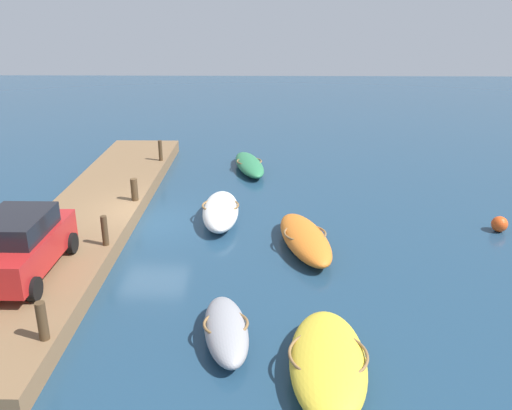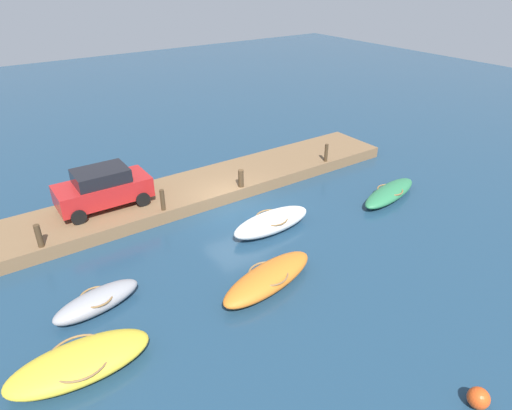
{
  "view_description": "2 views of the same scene",
  "coord_description": "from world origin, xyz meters",
  "px_view_note": "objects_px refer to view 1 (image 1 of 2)",
  "views": [
    {
      "loc": [
        18.89,
        4.29,
        7.91
      ],
      "look_at": [
        0.74,
        3.98,
        1.03
      ],
      "focal_mm": 38.25,
      "sensor_mm": 36.0,
      "label": 1
    },
    {
      "loc": [
        9.91,
        16.04,
        10.35
      ],
      "look_at": [
        0.23,
        2.12,
        1.17
      ],
      "focal_mm": 31.84,
      "sensor_mm": 36.0,
      "label": 2
    }
  ],
  "objects_px": {
    "mooring_post_mid_west": "(134,190)",
    "rowboat_green": "(249,164)",
    "motorboat_yellow": "(328,361)",
    "parked_car": "(19,244)",
    "mooring_post_east": "(42,321)",
    "rowboat_white": "(221,211)",
    "dinghy_grey": "(226,330)",
    "mooring_post_mid_east": "(105,231)",
    "mooring_post_west": "(160,151)",
    "rowboat_orange": "(305,238)",
    "marker_buoy": "(500,224)"
  },
  "relations": [
    {
      "from": "mooring_post_west",
      "to": "mooring_post_east",
      "type": "xyz_separation_m",
      "value": [
        14.79,
        0.0,
        -0.02
      ]
    },
    {
      "from": "motorboat_yellow",
      "to": "rowboat_green",
      "type": "bearing_deg",
      "value": -168.56
    },
    {
      "from": "motorboat_yellow",
      "to": "rowboat_white",
      "type": "distance_m",
      "value": 9.54
    },
    {
      "from": "parked_car",
      "to": "marker_buoy",
      "type": "xyz_separation_m",
      "value": [
        -4.64,
        15.34,
        -1.22
      ]
    },
    {
      "from": "rowboat_white",
      "to": "mooring_post_west",
      "type": "height_order",
      "value": "mooring_post_west"
    },
    {
      "from": "dinghy_grey",
      "to": "rowboat_white",
      "type": "relative_size",
      "value": 0.81
    },
    {
      "from": "mooring_post_mid_west",
      "to": "rowboat_green",
      "type": "bearing_deg",
      "value": 144.14
    },
    {
      "from": "rowboat_white",
      "to": "marker_buoy",
      "type": "relative_size",
      "value": 6.75
    },
    {
      "from": "mooring_post_west",
      "to": "mooring_post_east",
      "type": "relative_size",
      "value": 1.03
    },
    {
      "from": "rowboat_orange",
      "to": "parked_car",
      "type": "height_order",
      "value": "parked_car"
    },
    {
      "from": "mooring_post_east",
      "to": "parked_car",
      "type": "bearing_deg",
      "value": -150.1
    },
    {
      "from": "mooring_post_mid_east",
      "to": "parked_car",
      "type": "relative_size",
      "value": 0.24
    },
    {
      "from": "rowboat_green",
      "to": "mooring_post_mid_west",
      "type": "bearing_deg",
      "value": -48.27
    },
    {
      "from": "rowboat_white",
      "to": "mooring_post_west",
      "type": "relative_size",
      "value": 3.95
    },
    {
      "from": "rowboat_orange",
      "to": "mooring_post_mid_west",
      "type": "xyz_separation_m",
      "value": [
        -3.02,
        -6.39,
        0.65
      ]
    },
    {
      "from": "mooring_post_mid_east",
      "to": "mooring_post_west",
      "type": "bearing_deg",
      "value": 180.0
    },
    {
      "from": "rowboat_white",
      "to": "parked_car",
      "type": "relative_size",
      "value": 0.96
    },
    {
      "from": "mooring_post_mid_west",
      "to": "marker_buoy",
      "type": "height_order",
      "value": "mooring_post_mid_west"
    },
    {
      "from": "dinghy_grey",
      "to": "parked_car",
      "type": "height_order",
      "value": "parked_car"
    },
    {
      "from": "mooring_post_mid_west",
      "to": "mooring_post_east",
      "type": "xyz_separation_m",
      "value": [
        9.23,
        0.0,
        0.04
      ]
    },
    {
      "from": "motorboat_yellow",
      "to": "mooring_post_west",
      "type": "height_order",
      "value": "mooring_post_west"
    },
    {
      "from": "motorboat_yellow",
      "to": "rowboat_green",
      "type": "distance_m",
      "value": 15.71
    },
    {
      "from": "dinghy_grey",
      "to": "rowboat_white",
      "type": "distance_m",
      "value": 7.82
    },
    {
      "from": "rowboat_orange",
      "to": "rowboat_white",
      "type": "bearing_deg",
      "value": -139.96
    },
    {
      "from": "rowboat_green",
      "to": "mooring_post_mid_east",
      "type": "relative_size",
      "value": 4.41
    },
    {
      "from": "dinghy_grey",
      "to": "mooring_post_mid_east",
      "type": "relative_size",
      "value": 3.21
    },
    {
      "from": "parked_car",
      "to": "rowboat_orange",
      "type": "bearing_deg",
      "value": 111.02
    },
    {
      "from": "mooring_post_west",
      "to": "mooring_post_mid_west",
      "type": "distance_m",
      "value": 5.56
    },
    {
      "from": "parked_car",
      "to": "rowboat_white",
      "type": "bearing_deg",
      "value": 137.02
    },
    {
      "from": "dinghy_grey",
      "to": "parked_car",
      "type": "relative_size",
      "value": 0.78
    },
    {
      "from": "rowboat_green",
      "to": "mooring_post_mid_east",
      "type": "xyz_separation_m",
      "value": [
        10.01,
        -4.27,
        0.77
      ]
    },
    {
      "from": "dinghy_grey",
      "to": "parked_car",
      "type": "xyz_separation_m",
      "value": [
        -2.33,
        -5.92,
        1.16
      ]
    },
    {
      "from": "rowboat_green",
      "to": "mooring_post_east",
      "type": "bearing_deg",
      "value": -28.15
    },
    {
      "from": "rowboat_green",
      "to": "rowboat_orange",
      "type": "relative_size",
      "value": 0.98
    },
    {
      "from": "rowboat_orange",
      "to": "parked_car",
      "type": "bearing_deg",
      "value": -81.1
    },
    {
      "from": "mooring_post_west",
      "to": "mooring_post_mid_west",
      "type": "height_order",
      "value": "mooring_post_west"
    },
    {
      "from": "mooring_post_mid_west",
      "to": "mooring_post_east",
      "type": "bearing_deg",
      "value": 0.0
    },
    {
      "from": "mooring_post_mid_west",
      "to": "parked_car",
      "type": "distance_m",
      "value": 6.37
    },
    {
      "from": "rowboat_green",
      "to": "marker_buoy",
      "type": "relative_size",
      "value": 7.49
    },
    {
      "from": "rowboat_green",
      "to": "mooring_post_west",
      "type": "bearing_deg",
      "value": -97.86
    },
    {
      "from": "mooring_post_west",
      "to": "marker_buoy",
      "type": "distance_m",
      "value": 15.27
    },
    {
      "from": "rowboat_green",
      "to": "parked_car",
      "type": "distance_m",
      "value": 13.49
    },
    {
      "from": "motorboat_yellow",
      "to": "mooring_post_mid_west",
      "type": "bearing_deg",
      "value": -142.81
    },
    {
      "from": "mooring_post_west",
      "to": "mooring_post_mid_west",
      "type": "relative_size",
      "value": 1.13
    },
    {
      "from": "motorboat_yellow",
      "to": "parked_car",
      "type": "bearing_deg",
      "value": -109.94
    },
    {
      "from": "rowboat_green",
      "to": "mooring_post_mid_west",
      "type": "height_order",
      "value": "mooring_post_mid_west"
    },
    {
      "from": "mooring_post_west",
      "to": "mooring_post_east",
      "type": "distance_m",
      "value": 14.79
    },
    {
      "from": "parked_car",
      "to": "marker_buoy",
      "type": "height_order",
      "value": "parked_car"
    },
    {
      "from": "mooring_post_east",
      "to": "dinghy_grey",
      "type": "bearing_deg",
      "value": 101.1
    },
    {
      "from": "dinghy_grey",
      "to": "parked_car",
      "type": "distance_m",
      "value": 6.46
    }
  ]
}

